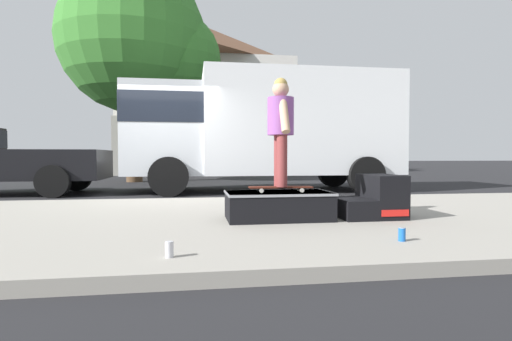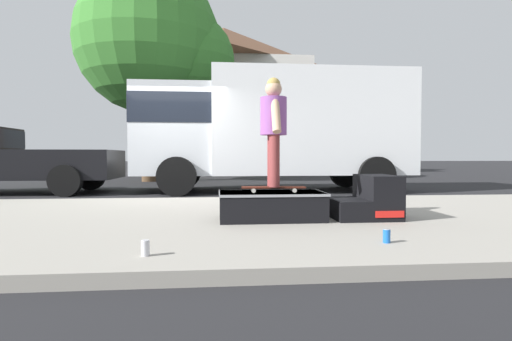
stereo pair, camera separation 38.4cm
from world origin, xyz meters
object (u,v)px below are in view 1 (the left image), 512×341
at_px(skater_kid, 281,123).
at_px(soda_can_b, 402,234).
at_px(kicker_ramp, 372,199).
at_px(box_truck, 262,126).
at_px(skateboard, 280,187).
at_px(soda_can, 169,249).
at_px(skate_box, 278,204).
at_px(street_tree_main, 142,44).

xyz_separation_m(skater_kid, soda_can_b, (0.84, -1.42, -1.13)).
relative_size(kicker_ramp, box_truck, 0.12).
bearing_deg(skateboard, soda_can, -126.28).
bearing_deg(skate_box, box_truck, 82.42).
relative_size(skate_box, soda_can, 10.30).
bearing_deg(soda_can, box_truck, 74.85).
bearing_deg(kicker_ramp, street_tree_main, 112.17).
xyz_separation_m(skateboard, street_tree_main, (-2.83, 9.99, 4.34)).
bearing_deg(soda_can_b, skateboard, 120.56).
relative_size(soda_can_b, street_tree_main, 0.02).
distance_m(skate_box, box_truck, 5.73).
relative_size(soda_can, street_tree_main, 0.02).
height_order(skate_box, kicker_ramp, kicker_ramp).
xyz_separation_m(soda_can, soda_can_b, (2.09, 0.29, 0.00)).
distance_m(kicker_ramp, skater_kid, 1.56).
relative_size(soda_can, soda_can_b, 1.00).
xyz_separation_m(skater_kid, street_tree_main, (-2.83, 9.99, 3.55)).
bearing_deg(street_tree_main, skater_kid, -74.18).
bearing_deg(soda_can, soda_can_b, 7.79).
height_order(kicker_ramp, street_tree_main, street_tree_main).
bearing_deg(kicker_ramp, skater_kid, -178.13).
bearing_deg(soda_can, skateboard, 53.72).
bearing_deg(kicker_ramp, box_truck, 95.30).
distance_m(kicker_ramp, box_truck, 5.70).
height_order(soda_can_b, street_tree_main, street_tree_main).
bearing_deg(soda_can, street_tree_main, 97.68).
height_order(soda_can, street_tree_main, street_tree_main).
relative_size(kicker_ramp, soda_can, 6.33).
height_order(soda_can, soda_can_b, same).
distance_m(soda_can, box_truck, 7.67).
xyz_separation_m(box_truck, street_tree_main, (-3.54, 4.44, 3.16)).
relative_size(skateboard, skater_kid, 0.59).
height_order(skateboard, street_tree_main, street_tree_main).
relative_size(skater_kid, box_truck, 0.19).
bearing_deg(box_truck, street_tree_main, 128.59).
bearing_deg(box_truck, skater_kid, -97.31).
xyz_separation_m(skate_box, soda_can, (-1.23, -1.75, -0.12)).
bearing_deg(kicker_ramp, skateboard, -178.13).
distance_m(skater_kid, soda_can, 2.40).
distance_m(soda_can_b, street_tree_main, 12.87).
xyz_separation_m(skate_box, skater_kid, (0.02, -0.04, 1.01)).
relative_size(kicker_ramp, street_tree_main, 0.11).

